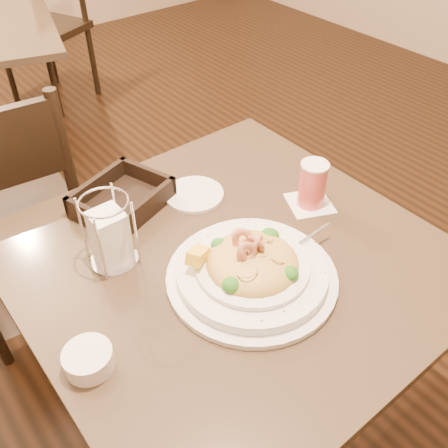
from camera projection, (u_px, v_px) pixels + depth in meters
ground at (228, 416)px, 1.60m from camera, size 7.00×7.00×0.00m
main_table at (229, 318)px, 1.27m from camera, size 0.90×0.90×0.72m
dining_chair_near at (12, 215)px, 1.58m from camera, size 0.46×0.46×0.93m
dining_chair_far at (48, 22)px, 2.92m from camera, size 0.55×0.55×0.93m
pasta_bowl at (252, 268)px, 1.05m from camera, size 0.41×0.37×0.12m
drink_glass at (312, 185)px, 1.23m from camera, size 0.14×0.14×0.12m
bread_basket at (122, 200)px, 1.25m from camera, size 0.26×0.24×0.06m
napkin_caddy at (110, 236)px, 1.07m from camera, size 0.11×0.11×0.17m
side_plate at (194, 194)px, 1.29m from camera, size 0.20×0.20×0.01m
butter_ramekin at (88, 359)px, 0.90m from camera, size 0.10×0.10×0.04m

